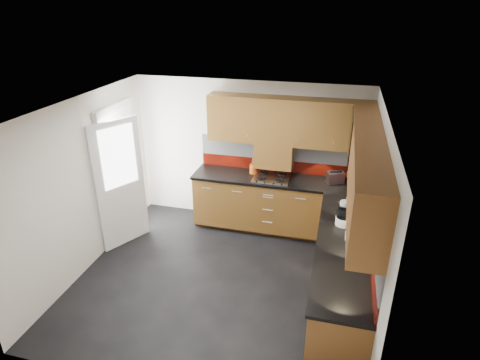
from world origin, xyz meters
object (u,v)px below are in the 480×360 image
(gas_hob, at_px, (272,178))
(toaster, at_px, (335,177))
(utensil_pot, at_px, (253,168))
(food_processor, at_px, (344,214))

(gas_hob, xyz_separation_m, toaster, (0.98, 0.09, 0.07))
(gas_hob, bearing_deg, toaster, 5.27)
(gas_hob, distance_m, utensil_pot, 0.36)
(food_processor, bearing_deg, toaster, 96.54)
(utensil_pot, distance_m, food_processor, 1.96)
(gas_hob, relative_size, utensil_pot, 1.32)
(gas_hob, xyz_separation_m, food_processor, (1.12, -1.18, 0.13))
(gas_hob, height_order, food_processor, food_processor)
(utensil_pot, bearing_deg, toaster, -1.96)
(utensil_pot, distance_m, toaster, 1.31)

